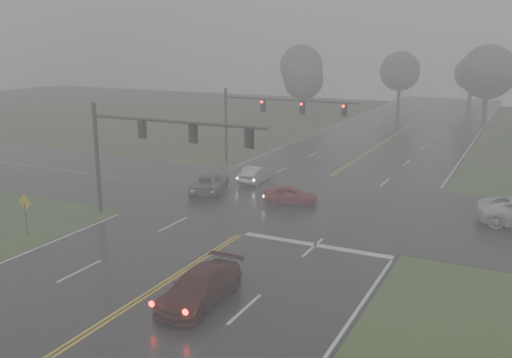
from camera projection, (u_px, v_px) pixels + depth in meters
The scene contains 16 objects.
ground at pixel (57, 353), 20.41m from camera, with size 180.00×180.00×0.00m, color #314B20.
main_road at pixel (281, 208), 37.83m from camera, with size 18.00×160.00×0.02m, color black.
cross_street at pixel (293, 201), 39.58m from camera, with size 120.00×14.00×0.02m, color black.
stop_bar at pixel (315, 245), 31.03m from camera, with size 8.50×0.50×0.01m, color silver.
sedan_maroon at pixel (200, 303), 24.26m from camera, with size 2.02×4.97×1.44m, color #340B09.
sedan_red at pixel (291, 204), 38.81m from camera, with size 1.48×3.69×1.26m, color maroon.
sedan_silver at pixel (257, 182), 44.72m from camera, with size 1.37×3.92×1.29m, color #ACAFB4.
car_grey at pixel (210, 191), 41.99m from camera, with size 2.21×4.79×1.33m, color #515357.
signal_gantry_near at pixel (143, 141), 34.27m from camera, with size 12.12×0.31×7.13m.
signal_gantry_far at pixel (264, 113), 48.93m from camera, with size 12.19×0.34×6.76m.
sign_diamond_west at pixel (25, 208), 32.15m from camera, with size 1.03×0.17×2.49m.
tree_nw_a at pixel (303, 79), 79.52m from camera, with size 5.63×5.63×8.26m.
tree_ne_a at pixel (488, 72), 73.21m from camera, with size 7.00×7.00×10.29m.
tree_n_mid at pixel (400, 71), 89.07m from camera, with size 6.19×6.19×9.10m.
tree_nw_b at pixel (301, 66), 91.35m from camera, with size 6.89×6.89×10.13m.
tree_n_far at pixel (472, 73), 93.98m from camera, with size 5.60×5.60×8.23m.
Camera 1 is at (14.50, -13.28, 10.95)m, focal length 40.00 mm.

